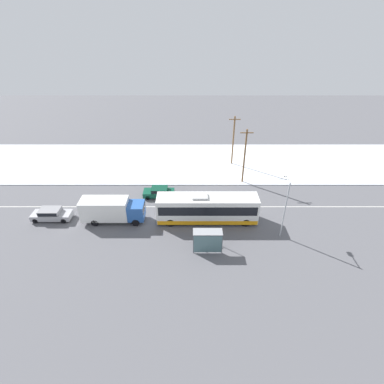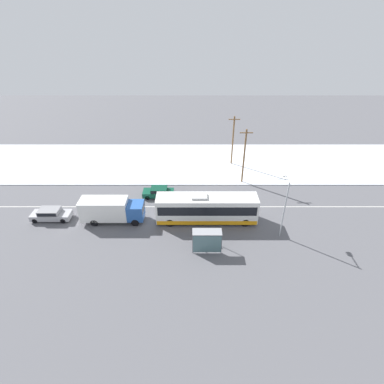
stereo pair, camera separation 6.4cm
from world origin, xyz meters
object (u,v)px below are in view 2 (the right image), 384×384
Objects in this scene: bus_shelter at (206,239)px; utility_pole_roadside at (243,156)px; box_truck at (110,209)px; pedestrian_at_stop at (207,234)px; city_bus at (206,208)px; sedan_car at (158,192)px; streetlamp at (284,201)px; utility_pole_snowlot at (232,140)px; parked_car_near_truck at (50,214)px.

utility_pole_roadside is at bearing 68.67° from bus_shelter.
bus_shelter is at bearing -25.64° from box_truck.
utility_pole_roadside is (5.74, 13.39, 3.29)m from pedestrian_at_stop.
sedan_car is (-6.30, 5.47, -0.98)m from city_bus.
streetlamp is 0.85× the size of utility_pole_roadside.
box_truck is 0.92× the size of utility_pole_snowlot.
box_truck is (-11.40, -0.05, -0.09)m from city_bus.
utility_pole_roadside is at bearing 29.24° from box_truck.
sedan_car is 11.24m from pedestrian_at_stop.
utility_pole_roadside reaches higher than pedestrian_at_stop.
pedestrian_at_stop reaches higher than parked_car_near_truck.
utility_pole_snowlot reaches higher than parked_car_near_truck.
utility_pole_snowlot is at bearing 73.07° from city_bus.
box_truck is at bearing -150.76° from utility_pole_roadside.
utility_pole_snowlot is at bearing 76.06° from pedestrian_at_stop.
bus_shelter is (-0.18, -5.44, -0.06)m from city_bus.
bus_shelter is at bearing -103.20° from utility_pole_snowlot.
parked_car_near_truck is (-18.90, 0.26, -0.95)m from city_bus.
streetlamp reaches higher than parked_car_near_truck.
sedan_car is at bearing -137.29° from utility_pole_snowlot.
parked_car_near_truck is 0.67× the size of streetlamp.
utility_pole_snowlot is at bearing 44.22° from box_truck.
pedestrian_at_stop is at bearing 123.52° from sedan_car.
bus_shelter reaches higher than parked_car_near_truck.
bus_shelter is (-0.09, -1.54, 0.68)m from pedestrian_at_stop.
city_bus is 2.85× the size of sedan_car.
streetlamp is (14.47, -7.97, 3.64)m from sedan_car.
parked_car_near_truck is (-7.50, 0.31, -0.86)m from box_truck.
parked_car_near_truck is 2.88× the size of pedestrian_at_stop.
city_bus is at bearing -120.77° from utility_pole_roadside.
utility_pole_snowlot reaches higher than bus_shelter.
streetlamp is at bearing 151.16° from sedan_car.
streetlamp reaches higher than sedan_car.
streetlamp is (8.17, -2.50, 2.66)m from city_bus.
utility_pole_roadside is 1.01× the size of utility_pole_snowlot.
streetlamp is at bearing -17.02° from city_bus.
sedan_car is (5.10, 5.52, -0.89)m from box_truck.
streetlamp is at bearing -7.12° from box_truck.
utility_pole_roadside is 6.26m from utility_pole_snowlot.
sedan_car is 13.64m from parked_car_near_truck.
bus_shelter is (11.22, -5.39, 0.02)m from box_truck.
box_truck reaches higher than sedan_car.
streetlamp is (8.26, 1.40, 3.40)m from pedestrian_at_stop.
utility_pole_roadside is (24.55, 9.23, 3.49)m from parked_car_near_truck.
streetlamp is 12.25m from utility_pole_roadside.
city_bus is 2.54× the size of parked_car_near_truck.
box_truck is at bearing -179.72° from city_bus.
utility_pole_snowlot is at bearing 100.58° from streetlamp.
utility_pole_roadside reaches higher than city_bus.
utility_pole_snowlot is at bearing -137.29° from sedan_car.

